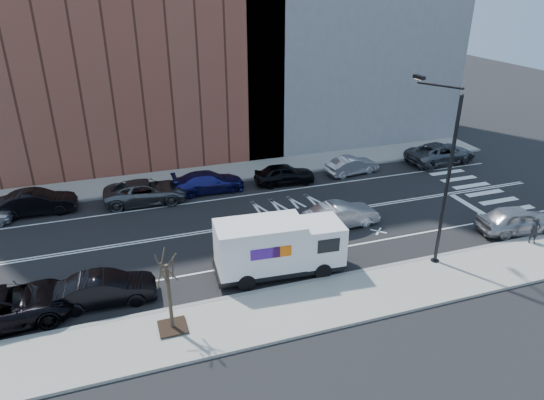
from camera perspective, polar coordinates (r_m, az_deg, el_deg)
ground at (r=30.18m, az=-0.64°, el=-2.63°), size 120.00×120.00×0.00m
sidewalk_near at (r=23.19m, az=6.30°, el=-11.95°), size 44.00×3.60×0.15m
sidewalk_far at (r=37.88m, az=-4.80°, el=3.28°), size 44.00×3.60×0.15m
curb_near at (r=24.51m, az=4.53°, el=-9.58°), size 44.00×0.25×0.17m
curb_far at (r=36.26m, az=-4.10°, el=2.32°), size 44.00×0.25×0.17m
crosswalk at (r=37.84m, az=23.05°, el=1.17°), size 3.00×14.00×0.01m
road_markings at (r=30.18m, az=-0.64°, el=-2.62°), size 40.00×8.60×0.01m
bldg_brick at (r=41.19m, az=-19.44°, el=19.44°), size 26.00×10.00×22.00m
streetlight at (r=25.62m, az=19.44°, el=3.20°), size 0.44×4.02×9.34m
street_tree at (r=21.17m, az=-11.89°, el=-11.82°), size 1.20×1.20×3.75m
fedex_van at (r=24.43m, az=0.73°, el=-5.49°), size 6.70×2.71×3.00m
far_parked_b at (r=34.42m, az=-25.91°, el=-0.25°), size 4.80×1.81×1.56m
far_parked_c at (r=33.63m, az=-14.59°, el=0.96°), size 5.68×2.92×1.53m
far_parked_d at (r=34.52m, az=-7.50°, el=2.14°), size 5.06×2.12×1.46m
far_parked_e at (r=35.56m, az=1.49°, el=3.08°), size 4.55×2.14×1.50m
far_parked_f at (r=37.91m, az=9.39°, el=4.04°), size 4.32×2.00×1.37m
far_parked_g at (r=42.02m, az=19.23°, el=5.22°), size 6.06×3.13×1.63m
driving_sedan at (r=29.65m, az=8.17°, el=-1.78°), size 4.73×1.96×1.52m
near_parked_rear_a at (r=24.05m, az=-18.94°, el=-9.88°), size 4.59×1.78×1.49m
near_parked_rear_b at (r=24.51m, az=-28.97°, el=-10.98°), size 6.13×3.26×1.64m
near_parked_front at (r=32.15m, az=26.92°, el=-2.11°), size 4.98×2.55×1.62m
pedestrian at (r=31.04m, az=28.52°, el=-3.15°), size 0.65×0.52×1.55m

